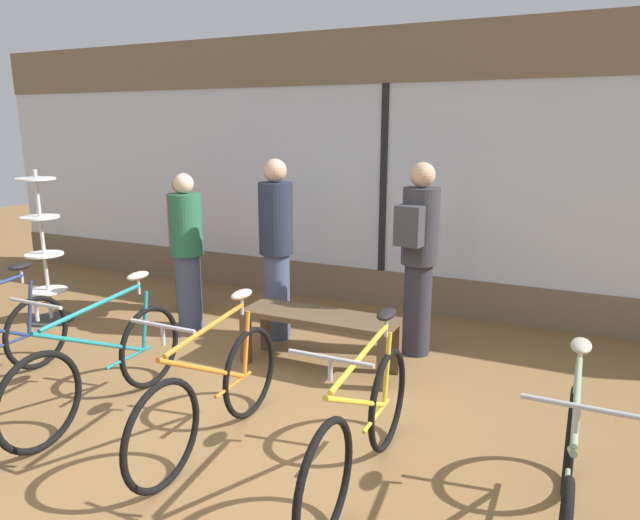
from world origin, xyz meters
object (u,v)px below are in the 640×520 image
customer_by_window (276,246)px  customer_near_bench (187,246)px  customer_near_rack (184,240)px  bicycle_right (362,428)px  bicycle_center (212,393)px  bicycle_left (102,365)px  display_bench (319,324)px  bicycle_far_right (568,479)px  accessory_rack (45,260)px  customer_mid_floor (419,253)px

customer_by_window → customer_near_bench: size_ratio=1.10×
customer_near_rack → bicycle_right: bearing=-36.7°
customer_near_rack → bicycle_center: bearing=-48.8°
bicycle_left → bicycle_center: bearing=-1.6°
display_bench → customer_near_rack: 2.31m
bicycle_left → bicycle_right: 2.09m
customer_by_window → customer_near_bench: customer_by_window is taller
bicycle_center → bicycle_far_right: 2.20m
accessory_rack → bicycle_far_right: bearing=-14.1°
customer_near_rack → customer_by_window: size_ratio=0.87×
bicycle_right → customer_by_window: customer_by_window is taller
display_bench → customer_near_bench: 1.83m
bicycle_left → accessory_rack: (-2.16, 1.33, 0.30)m
display_bench → customer_near_bench: (-1.72, 0.38, 0.48)m
bicycle_center → display_bench: bicycle_center is taller
customer_mid_floor → customer_near_bench: 2.43m
customer_near_bench → bicycle_center: bearing=-48.9°
bicycle_center → display_bench: bearing=86.0°
display_bench → customer_near_bench: bearing=167.5°
bicycle_center → customer_near_bench: 2.51m
accessory_rack → customer_mid_floor: customer_mid_floor is taller
accessory_rack → bicycle_left: bearing=-31.7°
customer_by_window → customer_mid_floor: (1.41, 0.18, 0.02)m
customer_mid_floor → display_bench: bearing=-135.2°
bicycle_center → bicycle_far_right: (2.20, 0.01, -0.02)m
bicycle_left → customer_by_window: customer_by_window is taller
bicycle_left → accessory_rack: bearing=148.3°
bicycle_right → customer_mid_floor: size_ratio=0.94×
bicycle_right → accessory_rack: accessory_rack is taller
bicycle_left → customer_near_bench: size_ratio=1.06×
bicycle_left → customer_by_window: size_ratio=0.97×
bicycle_left → customer_near_rack: customer_near_rack is taller
bicycle_right → customer_by_window: bearing=130.3°
customer_by_window → customer_near_bench: bearing=-172.8°
customer_mid_floor → customer_near_bench: customer_mid_floor is taller
bicycle_right → customer_near_bench: size_ratio=1.03×
customer_near_rack → customer_mid_floor: (2.80, -0.13, 0.14)m
bicycle_far_right → display_bench: 2.56m
bicycle_left → customer_mid_floor: (1.82, 2.13, 0.60)m
bicycle_far_right → display_bench: bicycle_far_right is taller
display_bench → bicycle_left: bearing=-127.9°
accessory_rack → customer_mid_floor: bearing=11.4°
bicycle_far_right → customer_near_rack: customer_near_rack is taller
bicycle_center → customer_by_window: bearing=107.1°
bicycle_left → bicycle_center: bicycle_left is taller
bicycle_left → bicycle_right: bicycle_left is taller
bicycle_far_right → accessory_rack: accessory_rack is taller
bicycle_far_right → customer_mid_floor: bearing=123.1°
customer_by_window → customer_near_bench: 1.02m
accessory_rack → customer_near_bench: 1.65m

